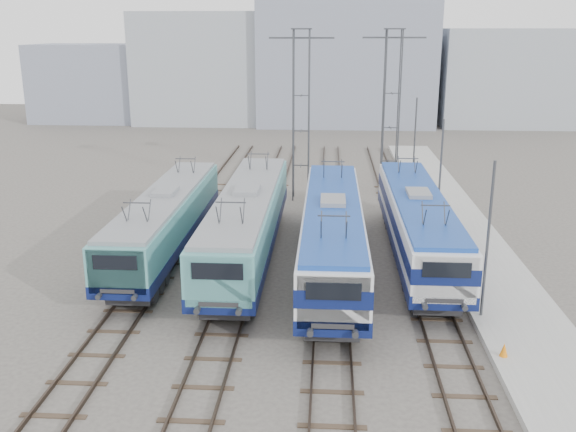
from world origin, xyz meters
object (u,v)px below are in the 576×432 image
at_px(catenary_tower_east, 391,105).
at_px(mast_rear, 415,143).
at_px(safety_cone, 504,350).
at_px(mast_mid, 440,178).
at_px(locomotive_far_left, 166,219).
at_px(mast_front, 487,244).
at_px(locomotive_center_right, 332,231).
at_px(locomotive_center_left, 247,220).
at_px(locomotive_far_right, 417,221).
at_px(catenary_tower_west, 301,108).

height_order(catenary_tower_east, mast_rear, catenary_tower_east).
bearing_deg(mast_rear, safety_cone, -89.93).
relative_size(catenary_tower_east, mast_mid, 1.71).
relative_size(locomotive_far_left, mast_front, 2.45).
relative_size(mast_mid, safety_cone, 13.32).
xyz_separation_m(locomotive_center_right, mast_mid, (6.35, 7.02, 1.14)).
bearing_deg(catenary_tower_east, mast_rear, 43.60).
height_order(locomotive_far_left, mast_mid, mast_mid).
distance_m(locomotive_center_left, locomotive_far_right, 9.03).
height_order(locomotive_center_left, catenary_tower_east, catenary_tower_east).
bearing_deg(locomotive_center_right, catenary_tower_east, 75.98).
bearing_deg(safety_cone, locomotive_center_left, 136.77).
bearing_deg(safety_cone, locomotive_far_right, 99.80).
bearing_deg(locomotive_center_left, locomotive_far_left, 172.92).
xyz_separation_m(locomotive_center_right, locomotive_far_right, (4.50, 2.34, -0.09)).
distance_m(locomotive_center_right, catenary_tower_east, 18.06).
bearing_deg(locomotive_center_left, mast_mid, 26.27).
distance_m(locomotive_far_right, mast_rear, 16.83).
relative_size(catenary_tower_west, safety_cone, 22.83).
xyz_separation_m(locomotive_far_right, catenary_tower_east, (-0.25, 14.68, 4.37)).
distance_m(locomotive_center_right, mast_mid, 9.54).
bearing_deg(locomotive_far_right, mast_rear, 83.67).
xyz_separation_m(locomotive_far_left, locomotive_center_left, (4.50, -0.56, 0.17)).
bearing_deg(locomotive_far_right, safety_cone, -80.20).
distance_m(catenary_tower_west, safety_cone, 25.84).
relative_size(locomotive_far_right, mast_mid, 2.54).
height_order(locomotive_center_left, locomotive_far_right, locomotive_center_left).
xyz_separation_m(mast_mid, mast_rear, (0.00, 12.00, 0.00)).
bearing_deg(mast_front, mast_mid, 90.00).
xyz_separation_m(catenary_tower_east, safety_cone, (2.13, -25.59, -6.08)).
bearing_deg(locomotive_center_right, mast_front, -38.09).
xyz_separation_m(locomotive_far_right, mast_front, (1.85, -7.32, 1.23)).
xyz_separation_m(locomotive_center_right, catenary_tower_east, (4.25, 17.02, 4.29)).
distance_m(locomotive_far_right, catenary_tower_west, 15.02).
relative_size(locomotive_center_left, mast_mid, 2.67).
bearing_deg(locomotive_far_left, mast_front, -25.14).
relative_size(mast_mid, mast_rear, 1.00).
distance_m(locomotive_center_right, safety_cone, 10.83).
bearing_deg(safety_cone, locomotive_far_left, 144.96).
bearing_deg(locomotive_far_right, mast_front, -75.81).
bearing_deg(catenary_tower_west, catenary_tower_east, 17.10).
distance_m(locomotive_far_left, mast_mid, 16.14).
bearing_deg(safety_cone, catenary_tower_east, 94.77).
relative_size(mast_front, safety_cone, 13.32).
height_order(catenary_tower_west, mast_mid, catenary_tower_west).
bearing_deg(mast_front, mast_rear, 90.00).
relative_size(catenary_tower_east, mast_front, 1.71).
bearing_deg(locomotive_far_left, locomotive_center_left, -7.08).
bearing_deg(locomotive_center_right, locomotive_center_left, 159.67).
relative_size(locomotive_center_left, mast_front, 2.67).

